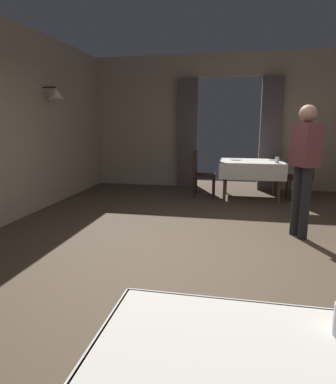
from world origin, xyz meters
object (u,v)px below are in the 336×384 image
object	(u,v)px
glass_mid_c	(277,160)
chair_mid_right	(304,174)
plate_mid_b	(274,160)
dining_table_mid	(251,166)
chair_mid_left	(201,172)
plate_mid_a	(236,160)
person_waiter_by_doorway	(304,160)

from	to	relation	value
glass_mid_c	chair_mid_right	bearing A→B (deg)	27.96
chair_mid_right	plate_mid_b	bearing A→B (deg)	170.18
dining_table_mid	plate_mid_b	xyz separation A→B (m)	(0.44, 0.14, 0.11)
chair_mid_left	plate_mid_b	xyz separation A→B (m)	(1.44, 0.22, 0.24)
plate_mid_a	plate_mid_b	distance (m)	0.75
chair_mid_right	glass_mid_c	distance (m)	0.69
chair_mid_left	plate_mid_a	xyz separation A→B (m)	(0.69, 0.17, 0.24)
chair_mid_left	plate_mid_b	bearing A→B (deg)	8.61
dining_table_mid	glass_mid_c	distance (m)	0.54
chair_mid_left	glass_mid_c	size ratio (longest dim) A/B	8.10
chair_mid_right	glass_mid_c	bearing A→B (deg)	-152.04
dining_table_mid	chair_mid_right	bearing A→B (deg)	2.58
plate_mid_b	dining_table_mid	bearing A→B (deg)	-161.84
dining_table_mid	person_waiter_by_doorway	size ratio (longest dim) A/B	0.72
dining_table_mid	plate_mid_b	world-z (taller)	plate_mid_b
chair_mid_right	chair_mid_left	distance (m)	2.02
chair_mid_right	plate_mid_a	bearing A→B (deg)	177.98
chair_mid_left	person_waiter_by_doorway	world-z (taller)	person_waiter_by_doorway
plate_mid_a	dining_table_mid	bearing A→B (deg)	-16.30
glass_mid_c	plate_mid_b	bearing A→B (deg)	92.27
dining_table_mid	chair_mid_right	xyz separation A→B (m)	(1.01, 0.05, -0.13)
person_waiter_by_doorway	dining_table_mid	bearing A→B (deg)	103.19
plate_mid_a	person_waiter_by_doorway	distance (m)	2.55
dining_table_mid	plate_mid_b	distance (m)	0.47
dining_table_mid	chair_mid_left	size ratio (longest dim) A/B	1.34
plate_mid_a	chair_mid_right	bearing A→B (deg)	-2.02
dining_table_mid	person_waiter_by_doorway	xyz separation A→B (m)	(0.54, -2.29, 0.38)
chair_mid_right	plate_mid_b	xyz separation A→B (m)	(-0.57, 0.10, 0.24)
chair_mid_right	person_waiter_by_doorway	xyz separation A→B (m)	(-0.47, -2.34, 0.51)
dining_table_mid	person_waiter_by_doorway	distance (m)	2.39
chair_mid_left	plate_mid_b	world-z (taller)	chair_mid_left
plate_mid_a	person_waiter_by_doorway	size ratio (longest dim) A/B	0.13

